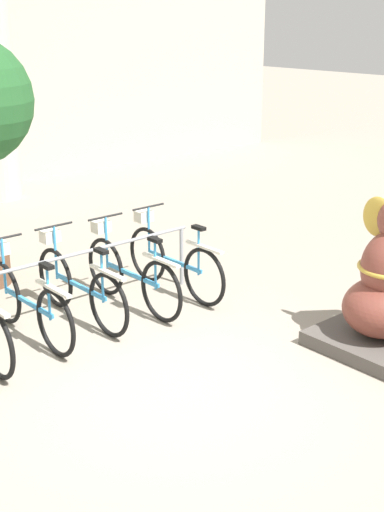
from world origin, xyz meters
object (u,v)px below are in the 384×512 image
at_px(bicycle_6, 130,273).
at_px(bicycle_4, 27,301).
at_px(bicycle_7, 173,260).
at_px(bicycle_5, 79,285).

bearing_deg(bicycle_6, bicycle_4, 178.44).
distance_m(bicycle_6, bicycle_7, 0.66).
bearing_deg(bicycle_7, bicycle_6, -177.93).
distance_m(bicycle_4, bicycle_5, 0.66).
bearing_deg(bicycle_6, bicycle_7, 2.07).
xyz_separation_m(bicycle_4, bicycle_6, (1.33, -0.04, 0.00)).
height_order(bicycle_6, bicycle_7, same).
height_order(bicycle_5, bicycle_7, same).
bearing_deg(bicycle_4, bicycle_6, -1.56).
distance_m(bicycle_4, bicycle_7, 1.99).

